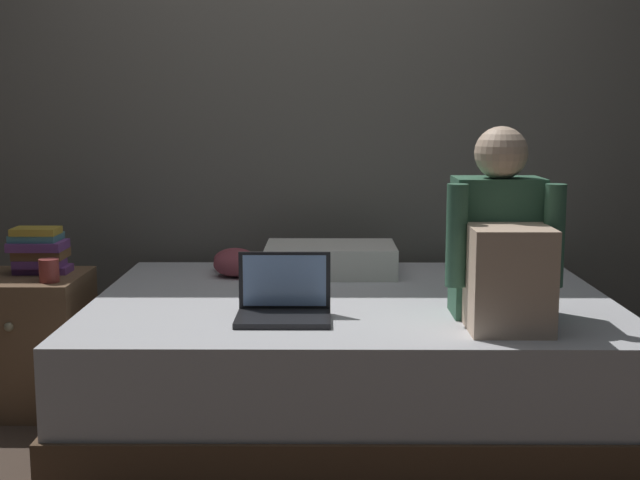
% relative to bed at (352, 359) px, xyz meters
% --- Properties ---
extents(ground_plane, '(8.00, 8.00, 0.00)m').
position_rel_bed_xyz_m(ground_plane, '(-0.20, -0.30, -0.24)').
color(ground_plane, '#47382D').
extents(wall_back, '(5.60, 0.10, 2.70)m').
position_rel_bed_xyz_m(wall_back, '(-0.20, 0.90, 1.11)').
color(wall_back, slate).
rests_on(wall_back, ground_plane).
extents(bed, '(2.00, 1.50, 0.49)m').
position_rel_bed_xyz_m(bed, '(0.00, 0.00, 0.00)').
color(bed, brown).
rests_on(bed, ground_plane).
extents(nightstand, '(0.44, 0.46, 0.54)m').
position_rel_bed_xyz_m(nightstand, '(-1.30, 0.14, 0.03)').
color(nightstand, brown).
rests_on(nightstand, ground_plane).
extents(person_sitting, '(0.39, 0.44, 0.66)m').
position_rel_bed_xyz_m(person_sitting, '(0.49, -0.37, 0.50)').
color(person_sitting, '#38664C').
rests_on(person_sitting, bed).
extents(laptop, '(0.32, 0.23, 0.22)m').
position_rel_bed_xyz_m(laptop, '(-0.25, -0.35, 0.30)').
color(laptop, black).
rests_on(laptop, bed).
extents(pillow, '(0.56, 0.36, 0.13)m').
position_rel_bed_xyz_m(pillow, '(-0.08, 0.45, 0.31)').
color(pillow, silver).
rests_on(pillow, bed).
extents(book_stack, '(0.23, 0.17, 0.19)m').
position_rel_bed_xyz_m(book_stack, '(-1.27, 0.20, 0.39)').
color(book_stack, '#703D84').
rests_on(book_stack, nightstand).
extents(mug, '(0.08, 0.08, 0.09)m').
position_rel_bed_xyz_m(mug, '(-1.17, 0.02, 0.35)').
color(mug, '#933833').
rests_on(mug, nightstand).
extents(clothes_pile, '(0.22, 0.29, 0.11)m').
position_rel_bed_xyz_m(clothes_pile, '(-0.49, 0.44, 0.30)').
color(clothes_pile, '#8E3D47').
rests_on(clothes_pile, bed).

